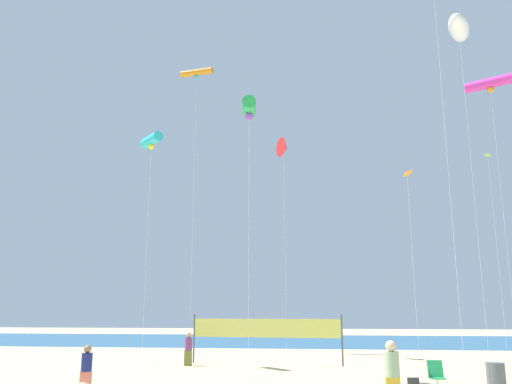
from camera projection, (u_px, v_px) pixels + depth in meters
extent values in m
cube|color=#28608C|center=(303.00, 340.00, 45.69)|extent=(120.00, 20.00, 0.01)
cube|color=olive|center=(188.00, 358.00, 25.36)|extent=(0.34, 0.20, 0.71)
cylinder|color=#7A3872|center=(188.00, 344.00, 25.50)|extent=(0.36, 0.36, 0.59)
sphere|color=tan|center=(189.00, 335.00, 25.59)|extent=(0.26, 0.26, 0.26)
cube|color=#EA7260|center=(85.00, 383.00, 16.92)|extent=(0.33, 0.20, 0.69)
cylinder|color=navy|center=(87.00, 362.00, 17.06)|extent=(0.35, 0.35, 0.57)
sphere|color=#997051|center=(88.00, 349.00, 17.15)|extent=(0.26, 0.26, 0.26)
cylinder|color=#99B28C|center=(392.00, 364.00, 14.67)|extent=(0.41, 0.41, 0.67)
sphere|color=beige|center=(391.00, 346.00, 14.77)|extent=(0.30, 0.30, 0.30)
cube|color=#1E8C4C|center=(438.00, 378.00, 18.19)|extent=(0.52, 0.48, 0.03)
cube|color=#1E8C4C|center=(435.00, 369.00, 18.53)|extent=(0.52, 0.23, 0.57)
cylinder|color=silver|center=(439.00, 384.00, 18.02)|extent=(0.03, 0.03, 0.32)
cylinder|color=silver|center=(437.00, 383.00, 18.30)|extent=(0.03, 0.03, 0.32)
cylinder|color=#595960|center=(496.00, 377.00, 17.46)|extent=(0.60, 0.60, 0.91)
cylinder|color=#4C4C51|center=(194.00, 338.00, 26.85)|extent=(0.08, 0.08, 2.40)
cylinder|color=#4C4C51|center=(342.00, 340.00, 25.25)|extent=(0.08, 0.08, 2.40)
cube|color=#EAE566|center=(266.00, 328.00, 26.17)|extent=(7.42, 0.79, 0.90)
cube|color=#2D2D33|center=(413.00, 382.00, 18.42)|extent=(0.38, 0.19, 0.31)
cylinder|color=silver|center=(473.00, 188.00, 24.23)|extent=(0.01, 0.01, 16.15)
ellipsoid|color=white|center=(459.00, 28.00, 25.98)|extent=(1.82, 2.85, 1.05)
cube|color=orange|center=(458.00, 21.00, 26.06)|extent=(0.53, 0.06, 0.67)
cylinder|color=silver|center=(193.00, 204.00, 36.51)|extent=(0.01, 0.01, 19.56)
cylinder|color=orange|center=(197.00, 72.00, 38.63)|extent=(2.52, 0.90, 0.46)
sphere|color=#26BFCC|center=(197.00, 77.00, 38.55)|extent=(0.28, 0.28, 0.28)
cylinder|color=silver|center=(147.00, 247.00, 26.81)|extent=(0.01, 0.01, 11.43)
cylinder|color=#26BFCC|center=(152.00, 140.00, 28.05)|extent=(1.55, 1.60, 0.53)
sphere|color=yellow|center=(151.00, 146.00, 27.97)|extent=(0.32, 0.32, 0.32)
cylinder|color=silver|center=(249.00, 236.00, 21.63)|extent=(0.01, 0.01, 11.18)
cylinder|color=green|center=(249.00, 107.00, 22.85)|extent=(0.75, 1.40, 0.59)
sphere|color=purple|center=(249.00, 116.00, 22.76)|extent=(0.35, 0.35, 0.35)
cylinder|color=silver|center=(448.00, 166.00, 19.09)|extent=(0.01, 0.01, 15.41)
cylinder|color=silver|center=(497.00, 253.00, 30.09)|extent=(0.01, 0.01, 11.56)
pyramid|color=#8CD833|center=(488.00, 155.00, 31.35)|extent=(0.42, 0.41, 0.20)
cylinder|color=silver|center=(285.00, 247.00, 31.81)|extent=(0.01, 0.01, 12.56)
cone|color=red|center=(284.00, 148.00, 33.17)|extent=(1.05, 1.29, 1.25)
cylinder|color=silver|center=(504.00, 215.00, 27.69)|extent=(0.01, 0.01, 14.90)
cylinder|color=#D833A5|center=(490.00, 83.00, 29.31)|extent=(2.55, 1.77, 0.58)
sphere|color=orange|center=(491.00, 90.00, 29.22)|extent=(0.35, 0.35, 0.35)
cylinder|color=silver|center=(414.00, 273.00, 20.44)|extent=(0.01, 0.01, 7.99)
pyramid|color=orange|center=(407.00, 173.00, 21.33)|extent=(0.50, 0.50, 0.27)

